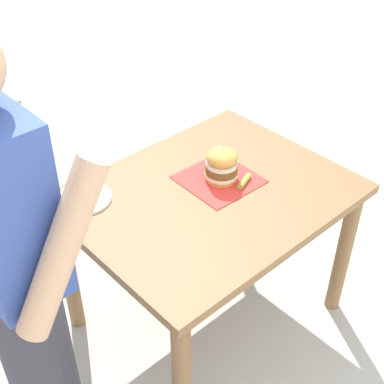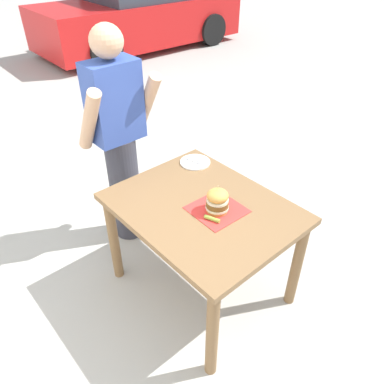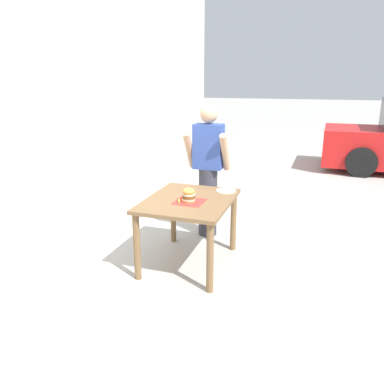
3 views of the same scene
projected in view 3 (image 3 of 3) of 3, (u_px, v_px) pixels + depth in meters
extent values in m
plane|color=#ADAAA3|center=(189.00, 263.00, 4.22)|extent=(80.00, 80.00, 0.00)
cube|color=brown|center=(189.00, 201.00, 4.01)|extent=(0.89, 1.13, 0.04)
cylinder|color=brown|center=(137.00, 247.00, 3.79)|extent=(0.07, 0.07, 0.72)
cylinder|color=brown|center=(210.00, 258.00, 3.55)|extent=(0.07, 0.07, 0.72)
cylinder|color=brown|center=(173.00, 215.00, 4.70)|extent=(0.07, 0.07, 0.72)
cylinder|color=brown|center=(233.00, 222.00, 4.46)|extent=(0.07, 0.07, 0.72)
cube|color=red|center=(190.00, 202.00, 3.92)|extent=(0.31, 0.31, 0.00)
cylinder|color=gold|center=(189.00, 201.00, 3.91)|extent=(0.13, 0.13, 0.02)
cylinder|color=beige|center=(189.00, 199.00, 3.90)|extent=(0.14, 0.14, 0.02)
cylinder|color=brown|center=(189.00, 197.00, 3.90)|extent=(0.14, 0.14, 0.04)
cylinder|color=beige|center=(189.00, 194.00, 3.89)|extent=(0.13, 0.13, 0.02)
ellipsoid|color=gold|center=(189.00, 191.00, 3.88)|extent=(0.13, 0.13, 0.08)
cylinder|color=#D1B77F|center=(189.00, 187.00, 3.87)|extent=(0.00, 0.00, 0.05)
cylinder|color=#8EA83D|center=(179.00, 201.00, 3.89)|extent=(0.06, 0.10, 0.02)
cylinder|color=white|center=(226.00, 191.00, 4.29)|extent=(0.22, 0.22, 0.01)
cylinder|color=silver|center=(225.00, 190.00, 4.29)|extent=(0.04, 0.17, 0.01)
cylinder|color=silver|center=(227.00, 190.00, 4.28)|extent=(0.03, 0.17, 0.01)
cylinder|color=#33333D|center=(208.00, 202.00, 4.89)|extent=(0.24, 0.24, 0.90)
cube|color=#334C9E|center=(208.00, 147.00, 4.68)|extent=(0.36, 0.22, 0.56)
sphere|color=tan|center=(209.00, 114.00, 4.57)|extent=(0.22, 0.22, 0.22)
cylinder|color=tan|center=(190.00, 150.00, 4.71)|extent=(0.09, 0.34, 0.50)
cylinder|color=tan|center=(225.00, 152.00, 4.57)|extent=(0.09, 0.34, 0.50)
cube|color=beige|center=(113.00, 23.00, 6.55)|extent=(0.30, 10.00, 5.89)
cube|color=silver|center=(3.00, 125.00, 12.56)|extent=(4.32, 2.03, 0.80)
cube|color=#2D333D|center=(3.00, 103.00, 12.29)|extent=(2.22, 1.72, 0.66)
cylinder|color=black|center=(13.00, 137.00, 11.42)|extent=(0.66, 0.27, 0.64)
cylinder|color=black|center=(51.00, 131.00, 12.84)|extent=(0.66, 0.27, 0.64)
cylinder|color=black|center=(361.00, 162.00, 7.91)|extent=(0.64, 0.23, 0.64)
cylinder|color=black|center=(357.00, 149.00, 9.37)|extent=(0.64, 0.23, 0.64)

